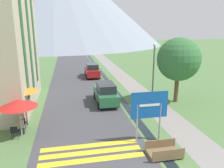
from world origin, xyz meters
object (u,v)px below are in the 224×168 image
at_px(cafe_chair_nearest, 15,131).
at_px(streetlamp, 154,69).
at_px(footbridge, 164,152).
at_px(road_sign, 149,109).
at_px(person_seated_far, 25,116).
at_px(cafe_chair_far_right, 25,107).
at_px(cafe_umbrella_front_red, 18,103).
at_px(person_standing_terrace, 28,102).
at_px(cafe_umbrella_middle_orange, 22,89).
at_px(person_seated_near, 21,124).
at_px(parked_car_far, 92,70).
at_px(parked_car_near, 106,93).
at_px(cafe_chair_near_right, 23,123).
at_px(tree_by_path, 179,59).

bearing_deg(cafe_chair_nearest, streetlamp, 21.82).
xyz_separation_m(footbridge, cafe_chair_nearest, (-8.02, 3.39, 0.29)).
distance_m(road_sign, person_seated_far, 8.43).
xyz_separation_m(road_sign, cafe_chair_far_right, (-7.82, 5.85, -1.51)).
relative_size(cafe_umbrella_front_red, streetlamp, 0.45).
distance_m(cafe_umbrella_front_red, person_standing_terrace, 3.65).
bearing_deg(footbridge, cafe_umbrella_middle_orange, 140.56).
height_order(person_seated_near, streetlamp, streetlamp).
distance_m(person_standing_terrace, streetlamp, 10.40).
bearing_deg(cafe_umbrella_middle_orange, streetlamp, 5.89).
height_order(cafe_chair_far_right, streetlamp, streetlamp).
xyz_separation_m(parked_car_far, cafe_umbrella_front_red, (-6.11, -15.39, 1.21)).
relative_size(parked_car_near, parked_car_far, 1.03).
bearing_deg(person_seated_far, cafe_chair_near_right, -92.71).
relative_size(cafe_chair_nearest, person_standing_terrace, 0.50).
relative_size(cafe_umbrella_front_red, tree_by_path, 0.41).
xyz_separation_m(road_sign, person_seated_far, (-7.47, 3.67, -1.36)).
bearing_deg(person_seated_near, parked_car_near, 37.49).
relative_size(parked_car_near, cafe_umbrella_front_red, 1.80).
xyz_separation_m(cafe_umbrella_middle_orange, streetlamp, (10.38, 1.07, 0.90)).
distance_m(cafe_umbrella_front_red, person_seated_near, 1.46).
height_order(cafe_chair_near_right, cafe_umbrella_front_red, cafe_umbrella_front_red).
bearing_deg(road_sign, person_standing_terrace, 143.26).
bearing_deg(parked_car_far, footbridge, -85.18).
relative_size(road_sign, person_seated_far, 2.55).
height_order(parked_car_near, cafe_chair_nearest, parked_car_near).
bearing_deg(person_standing_terrace, cafe_chair_nearest, -92.83).
bearing_deg(parked_car_far, person_standing_terrace, -117.52).
distance_m(footbridge, cafe_umbrella_middle_orange, 10.59).
height_order(cafe_umbrella_front_red, person_seated_far, cafe_umbrella_front_red).
relative_size(parked_car_near, person_seated_far, 3.56).
xyz_separation_m(cafe_umbrella_front_red, streetlamp, (10.07, 3.90, 0.98)).
bearing_deg(cafe_chair_nearest, tree_by_path, 18.52).
xyz_separation_m(cafe_umbrella_front_red, cafe_umbrella_middle_orange, (-0.31, 2.82, 0.07)).
bearing_deg(cafe_chair_near_right, tree_by_path, 33.77).
height_order(cafe_umbrella_front_red, cafe_umbrella_middle_orange, cafe_umbrella_middle_orange).
height_order(footbridge, parked_car_near, parked_car_near).
bearing_deg(cafe_umbrella_middle_orange, parked_car_near, 17.65).
xyz_separation_m(parked_car_near, parked_car_far, (-0.02, 10.52, -0.00)).
relative_size(road_sign, cafe_umbrella_front_red, 1.29).
bearing_deg(parked_car_near, cafe_umbrella_middle_orange, -162.35).
xyz_separation_m(parked_car_near, cafe_chair_far_right, (-6.51, -1.18, -0.40)).
xyz_separation_m(cafe_chair_far_right, cafe_umbrella_middle_orange, (0.07, -0.87, 1.68)).
relative_size(cafe_umbrella_front_red, person_standing_terrace, 1.39).
distance_m(cafe_umbrella_front_red, tree_by_path, 13.12).
bearing_deg(tree_by_path, parked_car_far, 118.83).
xyz_separation_m(road_sign, cafe_chair_near_right, (-7.50, 2.96, -1.51)).
bearing_deg(tree_by_path, person_seated_near, -162.76).
relative_size(cafe_chair_far_right, cafe_umbrella_front_red, 0.36).
height_order(streetlamp, tree_by_path, tree_by_path).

